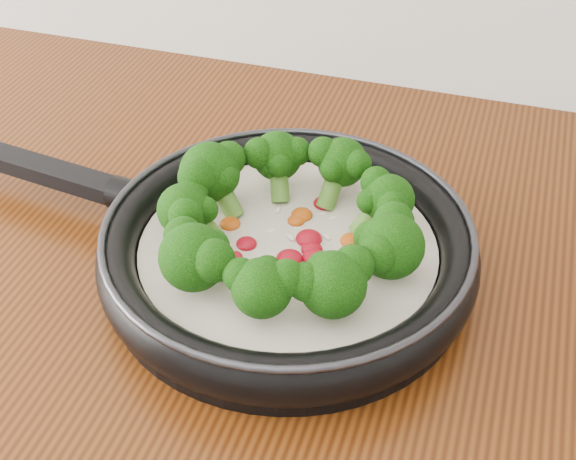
% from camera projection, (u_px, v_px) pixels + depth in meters
% --- Properties ---
extents(skillet, '(0.52, 0.36, 0.09)m').
position_uv_depth(skillet, '(284.00, 244.00, 0.66)').
color(skillet, black).
rests_on(skillet, counter).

